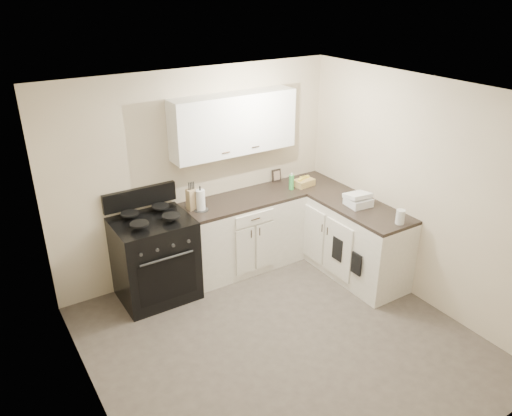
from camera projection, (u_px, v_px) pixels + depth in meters
floor at (282, 342)px, 5.10m from camera, size 3.60×3.60×0.00m
ceiling at (289, 97)px, 4.05m from camera, size 3.60×3.60×0.00m
wall_back at (198, 174)px, 5.96m from camera, size 3.60×0.00×3.60m
wall_right at (419, 193)px, 5.45m from camera, size 0.00×3.60×3.60m
wall_left at (87, 293)px, 3.70m from camera, size 0.00×3.60×3.60m
wall_front at (447, 343)px, 3.19m from camera, size 3.60×0.00×3.60m
base_cabinets_back at (242, 235)px, 6.27m from camera, size 1.55×0.60×0.90m
base_cabinets_right at (341, 234)px, 6.29m from camera, size 0.60×1.90×0.90m
countertop_back at (241, 201)px, 6.07m from camera, size 1.55×0.60×0.04m
countertop_right at (344, 200)px, 6.09m from camera, size 0.60×1.90×0.04m
upper_cabinets at (234, 124)px, 5.80m from camera, size 1.55×0.30×0.70m
stove at (155, 260)px, 5.67m from camera, size 0.85×0.72×1.02m
knife_block at (192, 199)px, 5.75m from camera, size 0.12×0.11×0.25m
paper_towel at (201, 200)px, 5.72m from camera, size 0.14×0.14×0.25m
soap_bottle at (291, 182)px, 6.30m from camera, size 0.08×0.08×0.19m
picture_frame at (276, 175)px, 6.56m from camera, size 0.13×0.04×0.16m
wicker_basket at (304, 183)px, 6.44m from camera, size 0.28×0.20×0.09m
countertop_grill at (358, 202)px, 5.87m from camera, size 0.29×0.27×0.10m
glass_jar at (400, 217)px, 5.42m from camera, size 0.12×0.12×0.16m
oven_mitt_near at (356, 264)px, 5.66m from camera, size 0.02×0.15×0.26m
oven_mitt_far at (338, 249)px, 5.90m from camera, size 0.02×0.16×0.28m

